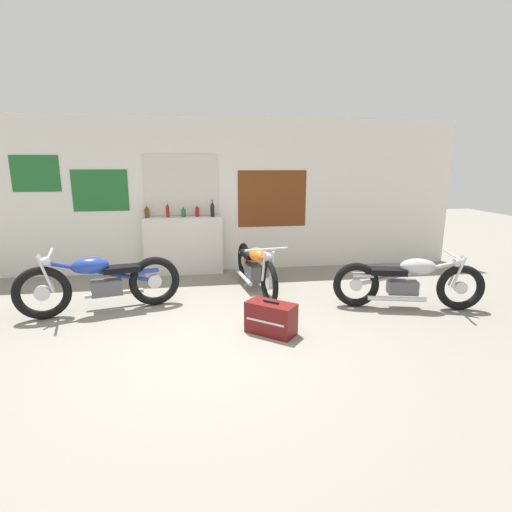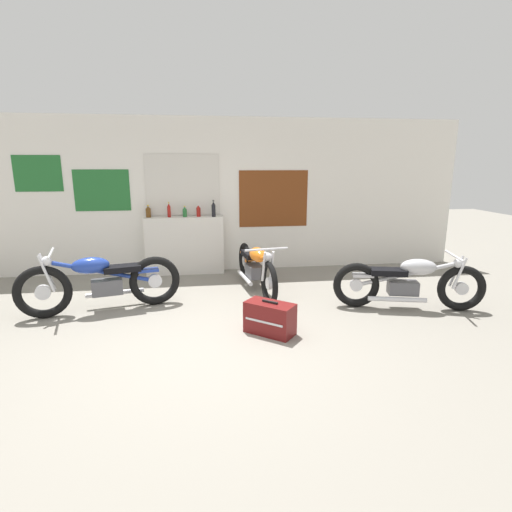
{
  "view_description": "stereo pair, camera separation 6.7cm",
  "coord_description": "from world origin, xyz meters",
  "px_view_note": "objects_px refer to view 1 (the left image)",
  "views": [
    {
      "loc": [
        -0.02,
        -4.14,
        2.0
      ],
      "look_at": [
        0.81,
        1.34,
        0.7
      ],
      "focal_mm": 28.0,
      "sensor_mm": 36.0,
      "label": 1
    },
    {
      "loc": [
        0.04,
        -4.15,
        2.0
      ],
      "look_at": [
        0.81,
        1.34,
        0.7
      ],
      "focal_mm": 28.0,
      "sensor_mm": 36.0,
      "label": 2
    }
  ],
  "objects_px": {
    "bottle_leftmost": "(147,212)",
    "motorcycle_silver": "(408,281)",
    "bottle_left_center": "(168,211)",
    "motorcycle_blue": "(101,282)",
    "bottle_right_center": "(197,211)",
    "bottle_center": "(184,212)",
    "bottle_rightmost": "(212,209)",
    "motorcycle_orange": "(255,266)",
    "hard_case_darkred": "(271,318)"
  },
  "relations": [
    {
      "from": "bottle_leftmost",
      "to": "motorcycle_silver",
      "type": "height_order",
      "value": "bottle_leftmost"
    },
    {
      "from": "bottle_leftmost",
      "to": "bottle_left_center",
      "type": "xyz_separation_m",
      "value": [
        0.36,
        -0.02,
        0.02
      ]
    },
    {
      "from": "motorcycle_blue",
      "to": "bottle_right_center",
      "type": "bearing_deg",
      "value": 53.74
    },
    {
      "from": "bottle_center",
      "to": "bottle_right_center",
      "type": "xyz_separation_m",
      "value": [
        0.24,
        0.01,
        0.01
      ]
    },
    {
      "from": "bottle_left_center",
      "to": "bottle_right_center",
      "type": "xyz_separation_m",
      "value": [
        0.52,
        0.0,
        -0.02
      ]
    },
    {
      "from": "bottle_rightmost",
      "to": "motorcycle_blue",
      "type": "xyz_separation_m",
      "value": [
        -1.6,
        -1.76,
        -0.76
      ]
    },
    {
      "from": "motorcycle_orange",
      "to": "bottle_leftmost",
      "type": "bearing_deg",
      "value": 145.24
    },
    {
      "from": "bottle_left_center",
      "to": "bottle_rightmost",
      "type": "height_order",
      "value": "bottle_rightmost"
    },
    {
      "from": "bottle_center",
      "to": "hard_case_darkred",
      "type": "relative_size",
      "value": 0.31
    },
    {
      "from": "bottle_left_center",
      "to": "hard_case_darkred",
      "type": "relative_size",
      "value": 0.42
    },
    {
      "from": "bottle_leftmost",
      "to": "motorcycle_blue",
      "type": "distance_m",
      "value": 2.02
    },
    {
      "from": "bottle_rightmost",
      "to": "motorcycle_orange",
      "type": "relative_size",
      "value": 0.15
    },
    {
      "from": "bottle_center",
      "to": "motorcycle_silver",
      "type": "xyz_separation_m",
      "value": [
        3.1,
        -2.31,
        -0.74
      ]
    },
    {
      "from": "bottle_rightmost",
      "to": "motorcycle_silver",
      "type": "relative_size",
      "value": 0.15
    },
    {
      "from": "motorcycle_silver",
      "to": "motorcycle_orange",
      "type": "height_order",
      "value": "motorcycle_orange"
    },
    {
      "from": "bottle_right_center",
      "to": "bottle_center",
      "type": "bearing_deg",
      "value": -177.55
    },
    {
      "from": "motorcycle_silver",
      "to": "hard_case_darkred",
      "type": "distance_m",
      "value": 2.13
    },
    {
      "from": "bottle_rightmost",
      "to": "bottle_left_center",
      "type": "bearing_deg",
      "value": 176.18
    },
    {
      "from": "motorcycle_silver",
      "to": "motorcycle_blue",
      "type": "distance_m",
      "value": 4.22
    },
    {
      "from": "bottle_leftmost",
      "to": "bottle_center",
      "type": "distance_m",
      "value": 0.64
    },
    {
      "from": "bottle_leftmost",
      "to": "bottle_center",
      "type": "height_order",
      "value": "bottle_leftmost"
    },
    {
      "from": "bottle_left_center",
      "to": "bottle_rightmost",
      "type": "bearing_deg",
      "value": -3.82
    },
    {
      "from": "bottle_center",
      "to": "motorcycle_silver",
      "type": "distance_m",
      "value": 3.94
    },
    {
      "from": "bottle_center",
      "to": "hard_case_darkred",
      "type": "height_order",
      "value": "bottle_center"
    },
    {
      "from": "bottle_leftmost",
      "to": "bottle_center",
      "type": "bearing_deg",
      "value": -2.23
    },
    {
      "from": "motorcycle_blue",
      "to": "hard_case_darkred",
      "type": "relative_size",
      "value": 3.34
    },
    {
      "from": "bottle_leftmost",
      "to": "bottle_right_center",
      "type": "height_order",
      "value": "bottle_right_center"
    },
    {
      "from": "bottle_leftmost",
      "to": "motorcycle_blue",
      "type": "relative_size",
      "value": 0.1
    },
    {
      "from": "bottle_right_center",
      "to": "hard_case_darkred",
      "type": "distance_m",
      "value": 3.14
    },
    {
      "from": "motorcycle_silver",
      "to": "motorcycle_orange",
      "type": "xyz_separation_m",
      "value": [
        -1.99,
        1.11,
        0.01
      ]
    },
    {
      "from": "bottle_left_center",
      "to": "bottle_leftmost",
      "type": "bearing_deg",
      "value": 176.96
    },
    {
      "from": "bottle_center",
      "to": "motorcycle_orange",
      "type": "xyz_separation_m",
      "value": [
        1.12,
        -1.2,
        -0.73
      ]
    },
    {
      "from": "motorcycle_silver",
      "to": "motorcycle_blue",
      "type": "height_order",
      "value": "motorcycle_blue"
    },
    {
      "from": "bottle_rightmost",
      "to": "motorcycle_orange",
      "type": "distance_m",
      "value": 1.51
    },
    {
      "from": "bottle_rightmost",
      "to": "motorcycle_blue",
      "type": "bearing_deg",
      "value": -132.33
    },
    {
      "from": "bottle_center",
      "to": "hard_case_darkred",
      "type": "bearing_deg",
      "value": -69.7
    },
    {
      "from": "bottle_rightmost",
      "to": "motorcycle_orange",
      "type": "height_order",
      "value": "bottle_rightmost"
    },
    {
      "from": "motorcycle_orange",
      "to": "hard_case_darkred",
      "type": "height_order",
      "value": "motorcycle_orange"
    },
    {
      "from": "bottle_right_center",
      "to": "motorcycle_blue",
      "type": "height_order",
      "value": "bottle_right_center"
    },
    {
      "from": "bottle_left_center",
      "to": "bottle_rightmost",
      "type": "xyz_separation_m",
      "value": [
        0.79,
        -0.05,
        0.01
      ]
    },
    {
      "from": "bottle_right_center",
      "to": "hard_case_darkred",
      "type": "xyz_separation_m",
      "value": [
        0.82,
        -2.88,
        -0.95
      ]
    },
    {
      "from": "bottle_leftmost",
      "to": "motorcycle_silver",
      "type": "bearing_deg",
      "value": -31.94
    },
    {
      "from": "bottle_left_center",
      "to": "motorcycle_orange",
      "type": "xyz_separation_m",
      "value": [
        1.4,
        -1.2,
        -0.76
      ]
    },
    {
      "from": "bottle_leftmost",
      "to": "bottle_right_center",
      "type": "bearing_deg",
      "value": -0.94
    },
    {
      "from": "bottle_center",
      "to": "motorcycle_orange",
      "type": "relative_size",
      "value": 0.1
    },
    {
      "from": "motorcycle_blue",
      "to": "hard_case_darkred",
      "type": "bearing_deg",
      "value": -26.17
    },
    {
      "from": "bottle_left_center",
      "to": "bottle_rightmost",
      "type": "distance_m",
      "value": 0.79
    },
    {
      "from": "bottle_left_center",
      "to": "bottle_center",
      "type": "relative_size",
      "value": 1.36
    },
    {
      "from": "bottle_rightmost",
      "to": "hard_case_darkred",
      "type": "height_order",
      "value": "bottle_rightmost"
    },
    {
      "from": "bottle_leftmost",
      "to": "hard_case_darkred",
      "type": "height_order",
      "value": "bottle_leftmost"
    }
  ]
}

